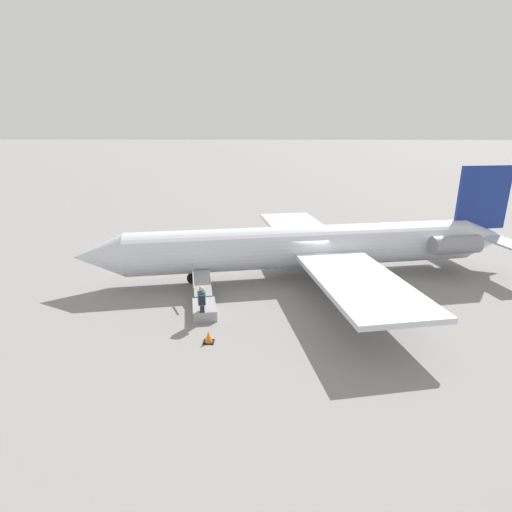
# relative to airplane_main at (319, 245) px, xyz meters

# --- Properties ---
(ground_plane) EXTENTS (600.00, 600.00, 0.00)m
(ground_plane) POSITION_rel_airplane_main_xyz_m (0.84, 0.17, -1.91)
(ground_plane) COLOR gray
(airplane_main) EXTENTS (26.27, 20.02, 6.39)m
(airplane_main) POSITION_rel_airplane_main_xyz_m (0.00, 0.00, 0.00)
(airplane_main) COLOR silver
(airplane_main) RESTS_ON ground
(boarding_stairs) EXTENTS (1.81, 4.13, 1.62)m
(boarding_stairs) POSITION_rel_airplane_main_xyz_m (6.11, 5.08, -1.55)
(boarding_stairs) COLOR #99999E
(boarding_stairs) RESTS_ON ground
(passenger) EXTENTS (0.39, 0.56, 1.74)m
(passenger) POSITION_rel_airplane_main_xyz_m (5.98, 6.27, -0.91)
(passenger) COLOR #23232D
(passenger) RESTS_ON ground
(traffic_cone_near_stairs) EXTENTS (0.45, 0.45, 0.50)m
(traffic_cone_near_stairs) POSITION_rel_airplane_main_xyz_m (5.44, 8.09, -1.69)
(traffic_cone_near_stairs) COLOR black
(traffic_cone_near_stairs) RESTS_ON ground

